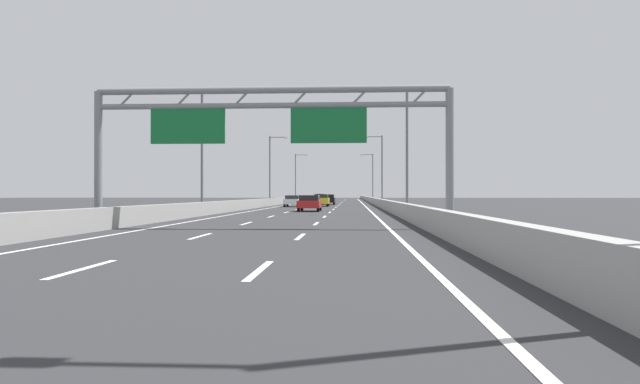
% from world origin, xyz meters
% --- Properties ---
extents(ground_plane, '(260.00, 260.00, 0.00)m').
position_xyz_m(ground_plane, '(0.00, 100.00, 0.00)').
color(ground_plane, '#2D2D30').
extents(lane_dash_left_1, '(0.16, 3.00, 0.01)m').
position_xyz_m(lane_dash_left_1, '(-1.80, 12.50, 0.01)').
color(lane_dash_left_1, white).
rests_on(lane_dash_left_1, ground_plane).
extents(lane_dash_left_2, '(0.16, 3.00, 0.01)m').
position_xyz_m(lane_dash_left_2, '(-1.80, 21.50, 0.01)').
color(lane_dash_left_2, white).
rests_on(lane_dash_left_2, ground_plane).
extents(lane_dash_left_3, '(0.16, 3.00, 0.01)m').
position_xyz_m(lane_dash_left_3, '(-1.80, 30.50, 0.01)').
color(lane_dash_left_3, white).
rests_on(lane_dash_left_3, ground_plane).
extents(lane_dash_left_4, '(0.16, 3.00, 0.01)m').
position_xyz_m(lane_dash_left_4, '(-1.80, 39.50, 0.01)').
color(lane_dash_left_4, white).
rests_on(lane_dash_left_4, ground_plane).
extents(lane_dash_left_5, '(0.16, 3.00, 0.01)m').
position_xyz_m(lane_dash_left_5, '(-1.80, 48.50, 0.01)').
color(lane_dash_left_5, white).
rests_on(lane_dash_left_5, ground_plane).
extents(lane_dash_left_6, '(0.16, 3.00, 0.01)m').
position_xyz_m(lane_dash_left_6, '(-1.80, 57.50, 0.01)').
color(lane_dash_left_6, white).
rests_on(lane_dash_left_6, ground_plane).
extents(lane_dash_left_7, '(0.16, 3.00, 0.01)m').
position_xyz_m(lane_dash_left_7, '(-1.80, 66.50, 0.01)').
color(lane_dash_left_7, white).
rests_on(lane_dash_left_7, ground_plane).
extents(lane_dash_left_8, '(0.16, 3.00, 0.01)m').
position_xyz_m(lane_dash_left_8, '(-1.80, 75.50, 0.01)').
color(lane_dash_left_8, white).
rests_on(lane_dash_left_8, ground_plane).
extents(lane_dash_left_9, '(0.16, 3.00, 0.01)m').
position_xyz_m(lane_dash_left_9, '(-1.80, 84.50, 0.01)').
color(lane_dash_left_9, white).
rests_on(lane_dash_left_9, ground_plane).
extents(lane_dash_left_10, '(0.16, 3.00, 0.01)m').
position_xyz_m(lane_dash_left_10, '(-1.80, 93.50, 0.01)').
color(lane_dash_left_10, white).
rests_on(lane_dash_left_10, ground_plane).
extents(lane_dash_left_11, '(0.16, 3.00, 0.01)m').
position_xyz_m(lane_dash_left_11, '(-1.80, 102.50, 0.01)').
color(lane_dash_left_11, white).
rests_on(lane_dash_left_11, ground_plane).
extents(lane_dash_left_12, '(0.16, 3.00, 0.01)m').
position_xyz_m(lane_dash_left_12, '(-1.80, 111.50, 0.01)').
color(lane_dash_left_12, white).
rests_on(lane_dash_left_12, ground_plane).
extents(lane_dash_left_13, '(0.16, 3.00, 0.01)m').
position_xyz_m(lane_dash_left_13, '(-1.80, 120.50, 0.01)').
color(lane_dash_left_13, white).
rests_on(lane_dash_left_13, ground_plane).
extents(lane_dash_left_14, '(0.16, 3.00, 0.01)m').
position_xyz_m(lane_dash_left_14, '(-1.80, 129.50, 0.01)').
color(lane_dash_left_14, white).
rests_on(lane_dash_left_14, ground_plane).
extents(lane_dash_left_15, '(0.16, 3.00, 0.01)m').
position_xyz_m(lane_dash_left_15, '(-1.80, 138.50, 0.01)').
color(lane_dash_left_15, white).
rests_on(lane_dash_left_15, ground_plane).
extents(lane_dash_left_16, '(0.16, 3.00, 0.01)m').
position_xyz_m(lane_dash_left_16, '(-1.80, 147.50, 0.01)').
color(lane_dash_left_16, white).
rests_on(lane_dash_left_16, ground_plane).
extents(lane_dash_left_17, '(0.16, 3.00, 0.01)m').
position_xyz_m(lane_dash_left_17, '(-1.80, 156.50, 0.01)').
color(lane_dash_left_17, white).
rests_on(lane_dash_left_17, ground_plane).
extents(lane_dash_right_1, '(0.16, 3.00, 0.01)m').
position_xyz_m(lane_dash_right_1, '(1.80, 12.50, 0.01)').
color(lane_dash_right_1, white).
rests_on(lane_dash_right_1, ground_plane).
extents(lane_dash_right_2, '(0.16, 3.00, 0.01)m').
position_xyz_m(lane_dash_right_2, '(1.80, 21.50, 0.01)').
color(lane_dash_right_2, white).
rests_on(lane_dash_right_2, ground_plane).
extents(lane_dash_right_3, '(0.16, 3.00, 0.01)m').
position_xyz_m(lane_dash_right_3, '(1.80, 30.50, 0.01)').
color(lane_dash_right_3, white).
rests_on(lane_dash_right_3, ground_plane).
extents(lane_dash_right_4, '(0.16, 3.00, 0.01)m').
position_xyz_m(lane_dash_right_4, '(1.80, 39.50, 0.01)').
color(lane_dash_right_4, white).
rests_on(lane_dash_right_4, ground_plane).
extents(lane_dash_right_5, '(0.16, 3.00, 0.01)m').
position_xyz_m(lane_dash_right_5, '(1.80, 48.50, 0.01)').
color(lane_dash_right_5, white).
rests_on(lane_dash_right_5, ground_plane).
extents(lane_dash_right_6, '(0.16, 3.00, 0.01)m').
position_xyz_m(lane_dash_right_6, '(1.80, 57.50, 0.01)').
color(lane_dash_right_6, white).
rests_on(lane_dash_right_6, ground_plane).
extents(lane_dash_right_7, '(0.16, 3.00, 0.01)m').
position_xyz_m(lane_dash_right_7, '(1.80, 66.50, 0.01)').
color(lane_dash_right_7, white).
rests_on(lane_dash_right_7, ground_plane).
extents(lane_dash_right_8, '(0.16, 3.00, 0.01)m').
position_xyz_m(lane_dash_right_8, '(1.80, 75.50, 0.01)').
color(lane_dash_right_8, white).
rests_on(lane_dash_right_8, ground_plane).
extents(lane_dash_right_9, '(0.16, 3.00, 0.01)m').
position_xyz_m(lane_dash_right_9, '(1.80, 84.50, 0.01)').
color(lane_dash_right_9, white).
rests_on(lane_dash_right_9, ground_plane).
extents(lane_dash_right_10, '(0.16, 3.00, 0.01)m').
position_xyz_m(lane_dash_right_10, '(1.80, 93.50, 0.01)').
color(lane_dash_right_10, white).
rests_on(lane_dash_right_10, ground_plane).
extents(lane_dash_right_11, '(0.16, 3.00, 0.01)m').
position_xyz_m(lane_dash_right_11, '(1.80, 102.50, 0.01)').
color(lane_dash_right_11, white).
rests_on(lane_dash_right_11, ground_plane).
extents(lane_dash_right_12, '(0.16, 3.00, 0.01)m').
position_xyz_m(lane_dash_right_12, '(1.80, 111.50, 0.01)').
color(lane_dash_right_12, white).
rests_on(lane_dash_right_12, ground_plane).
extents(lane_dash_right_13, '(0.16, 3.00, 0.01)m').
position_xyz_m(lane_dash_right_13, '(1.80, 120.50, 0.01)').
color(lane_dash_right_13, white).
rests_on(lane_dash_right_13, ground_plane).
extents(lane_dash_right_14, '(0.16, 3.00, 0.01)m').
position_xyz_m(lane_dash_right_14, '(1.80, 129.50, 0.01)').
color(lane_dash_right_14, white).
rests_on(lane_dash_right_14, ground_plane).
extents(lane_dash_right_15, '(0.16, 3.00, 0.01)m').
position_xyz_m(lane_dash_right_15, '(1.80, 138.50, 0.01)').
color(lane_dash_right_15, white).
rests_on(lane_dash_right_15, ground_plane).
extents(lane_dash_right_16, '(0.16, 3.00, 0.01)m').
position_xyz_m(lane_dash_right_16, '(1.80, 147.50, 0.01)').
color(lane_dash_right_16, white).
rests_on(lane_dash_right_16, ground_plane).
extents(lane_dash_right_17, '(0.16, 3.00, 0.01)m').
position_xyz_m(lane_dash_right_17, '(1.80, 156.50, 0.01)').
color(lane_dash_right_17, white).
rests_on(lane_dash_right_17, ground_plane).
extents(edge_line_left, '(0.16, 176.00, 0.01)m').
position_xyz_m(edge_line_left, '(-5.25, 88.00, 0.01)').
color(edge_line_left, white).
rests_on(edge_line_left, ground_plane).
extents(edge_line_right, '(0.16, 176.00, 0.01)m').
position_xyz_m(edge_line_right, '(5.25, 88.00, 0.01)').
color(edge_line_right, white).
rests_on(edge_line_right, ground_plane).
extents(barrier_left, '(0.45, 220.00, 0.95)m').
position_xyz_m(barrier_left, '(-6.90, 110.00, 0.47)').
color(barrier_left, '#9E9E99').
rests_on(barrier_left, ground_plane).
extents(barrier_right, '(0.45, 220.00, 0.95)m').
position_xyz_m(barrier_right, '(6.90, 110.00, 0.47)').
color(barrier_right, '#9E9E99').
rests_on(barrier_right, ground_plane).
extents(sign_gantry, '(16.25, 0.36, 6.36)m').
position_xyz_m(sign_gantry, '(-0.14, 26.79, 4.81)').
color(sign_gantry, gray).
rests_on(sign_gantry, ground_plane).
extents(streetlamp_left_mid, '(2.58, 0.28, 9.50)m').
position_xyz_m(streetlamp_left_mid, '(-7.47, 44.01, 5.40)').
color(streetlamp_left_mid, slate).
rests_on(streetlamp_left_mid, ground_plane).
extents(streetlamp_right_mid, '(2.58, 0.28, 9.50)m').
position_xyz_m(streetlamp_right_mid, '(7.47, 44.01, 5.40)').
color(streetlamp_right_mid, slate).
rests_on(streetlamp_right_mid, ground_plane).
extents(streetlamp_left_far, '(2.58, 0.28, 9.50)m').
position_xyz_m(streetlamp_left_far, '(-7.47, 79.81, 5.40)').
color(streetlamp_left_far, slate).
rests_on(streetlamp_left_far, ground_plane).
extents(streetlamp_right_far, '(2.58, 0.28, 9.50)m').
position_xyz_m(streetlamp_right_far, '(7.47, 79.81, 5.40)').
color(streetlamp_right_far, slate).
rests_on(streetlamp_right_far, ground_plane).
extents(streetlamp_left_distant, '(2.58, 0.28, 9.50)m').
position_xyz_m(streetlamp_left_distant, '(-7.47, 115.60, 5.40)').
color(streetlamp_left_distant, slate).
rests_on(streetlamp_left_distant, ground_plane).
extents(streetlamp_right_distant, '(2.58, 0.28, 9.50)m').
position_xyz_m(streetlamp_right_distant, '(7.47, 115.60, 5.40)').
color(streetlamp_right_distant, slate).
rests_on(streetlamp_right_distant, ground_plane).
extents(white_car, '(1.73, 4.12, 1.36)m').
position_xyz_m(white_car, '(-3.46, 69.09, 0.71)').
color(white_car, silver).
rests_on(white_car, ground_plane).
extents(green_car, '(1.86, 4.27, 1.54)m').
position_xyz_m(green_car, '(-3.77, 133.36, 0.78)').
color(green_car, '#1E7A38').
rests_on(green_car, ground_plane).
extents(yellow_car, '(1.85, 4.60, 1.49)m').
position_xyz_m(yellow_car, '(-0.16, 71.69, 0.77)').
color(yellow_car, yellow).
rests_on(yellow_car, ground_plane).
extents(black_car, '(1.87, 4.40, 1.46)m').
position_xyz_m(black_car, '(0.24, 82.75, 0.76)').
color(black_car, black).
rests_on(black_car, ground_plane).
extents(red_car, '(1.89, 4.43, 1.41)m').
position_xyz_m(red_car, '(-0.09, 51.43, 0.74)').
color(red_car, red).
rests_on(red_car, ground_plane).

